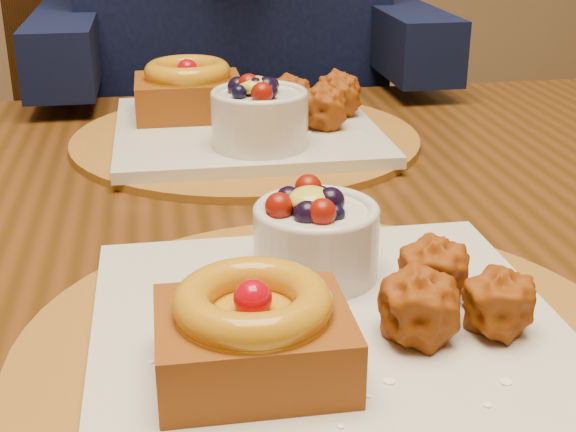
# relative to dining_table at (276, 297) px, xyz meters

# --- Properties ---
(dining_table) EXTENTS (1.60, 0.90, 0.76)m
(dining_table) POSITION_rel_dining_table_xyz_m (0.00, 0.00, 0.00)
(dining_table) COLOR #37210A
(dining_table) RESTS_ON ground
(place_setting_near) EXTENTS (0.38, 0.38, 0.08)m
(place_setting_near) POSITION_rel_dining_table_xyz_m (-0.00, -0.22, 0.10)
(place_setting_near) COLOR brown
(place_setting_near) RESTS_ON dining_table
(place_setting_far) EXTENTS (0.38, 0.38, 0.09)m
(place_setting_far) POSITION_rel_dining_table_xyz_m (-0.00, 0.21, 0.11)
(place_setting_far) COLOR brown
(place_setting_far) RESTS_ON dining_table
(chair_far) EXTENTS (0.56, 0.56, 1.01)m
(chair_far) POSITION_rel_dining_table_xyz_m (-0.12, 0.64, -0.12)
(chair_far) COLOR black
(chair_far) RESTS_ON ground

